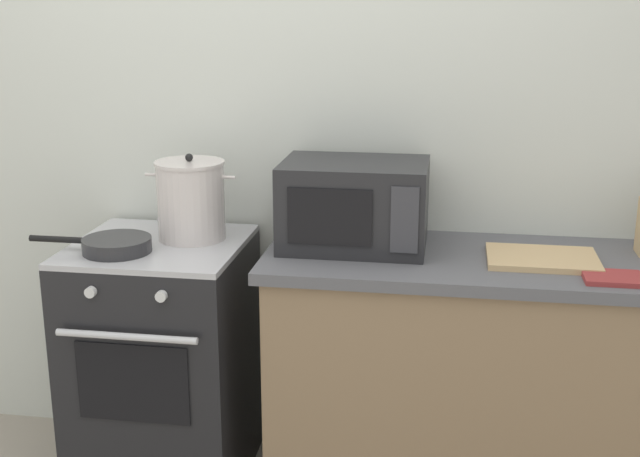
% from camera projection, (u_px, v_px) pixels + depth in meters
% --- Properties ---
extents(back_wall, '(4.40, 0.10, 2.50)m').
position_uv_depth(back_wall, '(353.00, 139.00, 3.11)').
color(back_wall, silver).
rests_on(back_wall, ground_plane).
extents(lower_cabinet_right, '(1.64, 0.56, 0.88)m').
position_uv_depth(lower_cabinet_right, '(508.00, 389.00, 2.90)').
color(lower_cabinet_right, '#8C7051').
rests_on(lower_cabinet_right, ground_plane).
extents(countertop_right, '(1.70, 0.60, 0.04)m').
position_uv_depth(countertop_right, '(516.00, 264.00, 2.78)').
color(countertop_right, '#59595E').
rests_on(countertop_right, lower_cabinet_right).
extents(stove, '(0.60, 0.64, 0.92)m').
position_uv_depth(stove, '(164.00, 362.00, 3.07)').
color(stove, black).
rests_on(stove, ground_plane).
extents(stock_pot, '(0.33, 0.25, 0.31)m').
position_uv_depth(stock_pot, '(191.00, 200.00, 2.97)').
color(stock_pot, silver).
rests_on(stock_pot, stove).
extents(frying_pan, '(0.44, 0.24, 0.05)m').
position_uv_depth(frying_pan, '(115.00, 245.00, 2.84)').
color(frying_pan, '#28282B').
rests_on(frying_pan, stove).
extents(microwave, '(0.50, 0.37, 0.30)m').
position_uv_depth(microwave, '(354.00, 204.00, 2.87)').
color(microwave, '#232326').
rests_on(microwave, countertop_right).
extents(cutting_board, '(0.36, 0.26, 0.02)m').
position_uv_depth(cutting_board, '(542.00, 259.00, 2.74)').
color(cutting_board, tan).
rests_on(cutting_board, countertop_right).
extents(oven_mitt, '(0.18, 0.14, 0.02)m').
position_uv_depth(oven_mitt, '(613.00, 278.00, 2.56)').
color(oven_mitt, '#993333').
rests_on(oven_mitt, countertop_right).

